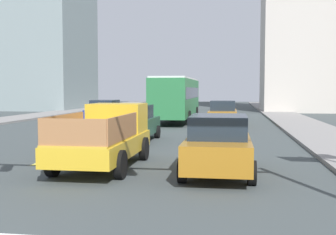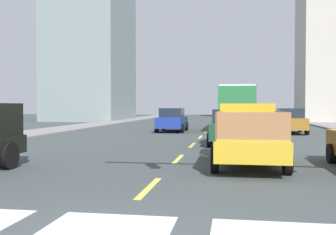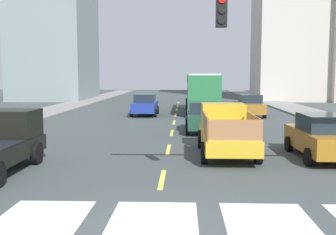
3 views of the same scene
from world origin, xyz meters
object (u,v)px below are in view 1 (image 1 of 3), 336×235
Objects in this scene: sedan_far at (223,113)px; sedan_mid at (106,112)px; pickup_stakebed at (107,136)px; city_bus at (177,96)px; sedan_near_right at (218,145)px; sedan_near_left at (133,123)px.

sedan_mid is at bearing 175.56° from sedan_far.
pickup_stakebed is at bearing -103.94° from sedan_far.
city_bus is 5.23m from sedan_far.
city_bus is 2.45× the size of sedan_near_right.
city_bus reaches higher than sedan_near_right.
sedan_near_left is at bearing 93.75° from pickup_stakebed.
sedan_far is (3.41, 14.93, -0.08)m from pickup_stakebed.
sedan_near_left is (-0.62, 6.25, -0.08)m from pickup_stakebed.
sedan_mid is 8.24m from sedan_far.
sedan_mid and sedan_far have the same top height.
pickup_stakebed is 1.18× the size of sedan_mid.
city_bus is at bearing 88.57° from sedan_near_left.
sedan_near_left is (-4.23, 7.15, 0.00)m from sedan_near_right.
city_bus is 2.45× the size of sedan_far.
sedan_far is at bearing -46.95° from city_bus.
sedan_near_left is (-0.44, -12.32, -1.09)m from city_bus.
pickup_stakebed is 1.18× the size of sedan_far.
sedan_near_right is 1.00× the size of sedan_near_left.
sedan_mid is (-4.21, 9.17, 0.00)m from sedan_near_left.
sedan_near_left is 1.00× the size of sedan_far.
sedan_far is (3.59, -3.64, -1.09)m from city_bus.
sedan_mid is at bearing 115.25° from sedan_near_left.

